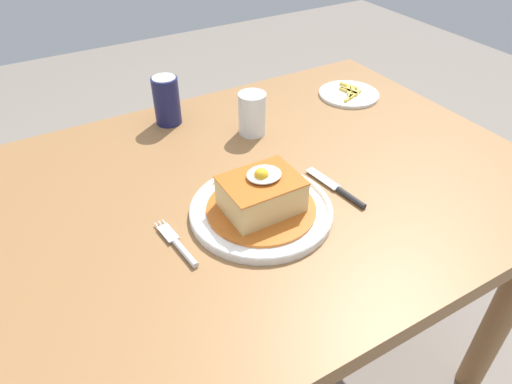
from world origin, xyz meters
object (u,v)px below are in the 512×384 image
main_plate (261,210)px  knife (343,192)px  drinking_glass (252,116)px  fork (179,246)px  side_plate_fries (349,94)px  soda_can (167,101)px

main_plate → knife: (0.18, -0.03, -0.00)m
drinking_glass → fork: bearing=-137.4°
fork → side_plate_fries: side_plate_fries is taller
main_plate → drinking_glass: size_ratio=2.68×
drinking_glass → side_plate_fries: drinking_glass is taller
side_plate_fries → knife: bearing=-130.8°
soda_can → drinking_glass: (0.16, -0.15, -0.02)m
fork → drinking_glass: size_ratio=1.35×
soda_can → side_plate_fries: 0.52m
knife → drinking_glass: size_ratio=1.58×
main_plate → soda_can: bearing=92.7°
drinking_glass → side_plate_fries: 0.35m
main_plate → soda_can: 0.44m
drinking_glass → soda_can: bearing=136.3°
knife → side_plate_fries: bearing=49.2°
soda_can → fork: bearing=-109.4°
side_plate_fries → fork: bearing=-153.2°
main_plate → knife: 0.18m
knife → main_plate: bearing=169.9°
soda_can → side_plate_fries: bearing=-12.6°
main_plate → side_plate_fries: main_plate is taller
soda_can → side_plate_fries: size_ratio=0.73×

